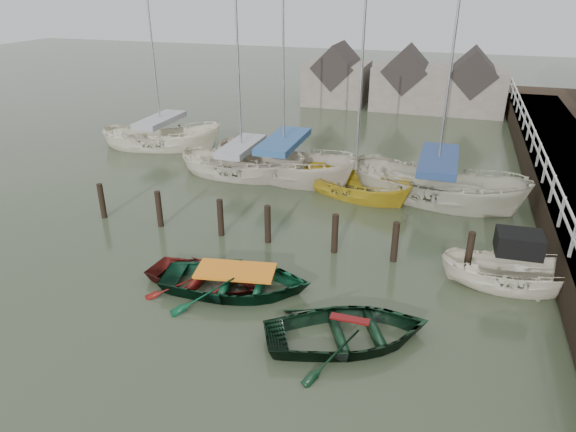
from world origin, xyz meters
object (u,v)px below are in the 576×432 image
(rowboat_dkgreen, at_px, (349,341))
(sailboat_b, at_px, (284,175))
(sailboat_c, at_px, (354,194))
(sailboat_e, at_px, (163,146))
(sailboat_a, at_px, (242,174))
(rowboat_green, at_px, (237,290))
(sailboat_d, at_px, (434,198))
(rowboat_red, at_px, (206,286))
(motorboat, at_px, (512,284))

(rowboat_dkgreen, bearing_deg, sailboat_b, -0.10)
(sailboat_b, distance_m, sailboat_c, 3.85)
(sailboat_c, bearing_deg, sailboat_e, 94.06)
(sailboat_a, xyz_separation_m, sailboat_c, (5.54, -0.76, -0.05))
(rowboat_green, bearing_deg, sailboat_a, 11.37)
(sailboat_c, bearing_deg, sailboat_a, 103.84)
(sailboat_d, bearing_deg, sailboat_c, 116.07)
(rowboat_dkgreen, relative_size, sailboat_e, 0.45)
(rowboat_green, bearing_deg, sailboat_e, 28.27)
(rowboat_dkgreen, xyz_separation_m, sailboat_b, (-5.42, 11.12, 0.06))
(sailboat_b, bearing_deg, rowboat_green, -153.95)
(sailboat_c, bearing_deg, rowboat_dkgreen, -148.12)
(sailboat_c, bearing_deg, sailboat_b, 92.52)
(rowboat_red, height_order, sailboat_e, sailboat_e)
(rowboat_dkgreen, bearing_deg, rowboat_red, 48.96)
(sailboat_b, bearing_deg, sailboat_c, -93.15)
(sailboat_a, height_order, sailboat_b, sailboat_b)
(rowboat_dkgreen, height_order, sailboat_c, sailboat_c)
(sailboat_c, height_order, sailboat_e, sailboat_c)
(motorboat, relative_size, sailboat_b, 0.34)
(sailboat_d, relative_size, sailboat_e, 1.26)
(sailboat_d, bearing_deg, sailboat_e, 94.68)
(rowboat_red, distance_m, motorboat, 9.24)
(motorboat, bearing_deg, sailboat_b, 51.08)
(rowboat_dkgreen, xyz_separation_m, sailboat_e, (-13.31, 13.52, 0.06))
(sailboat_a, distance_m, sailboat_b, 1.97)
(motorboat, height_order, sailboat_d, sailboat_d)
(motorboat, height_order, sailboat_b, sailboat_b)
(sailboat_a, distance_m, sailboat_d, 8.85)
(motorboat, distance_m, sailboat_d, 6.89)
(sailboat_a, distance_m, sailboat_e, 6.65)
(rowboat_red, height_order, sailboat_a, sailboat_a)
(rowboat_red, distance_m, rowboat_green, 0.96)
(sailboat_a, height_order, sailboat_d, sailboat_d)
(sailboat_d, bearing_deg, rowboat_dkgreen, -171.85)
(rowboat_red, bearing_deg, sailboat_d, -28.53)
(rowboat_red, distance_m, rowboat_dkgreen, 4.80)
(rowboat_green, xyz_separation_m, sailboat_d, (5.21, 9.09, 0.06))
(sailboat_c, bearing_deg, rowboat_red, -176.70)
(sailboat_d, bearing_deg, sailboat_b, 100.69)
(rowboat_red, bearing_deg, sailboat_b, 9.87)
(sailboat_b, bearing_deg, sailboat_d, -79.80)
(rowboat_red, xyz_separation_m, rowboat_dkgreen, (4.64, -1.24, 0.00))
(sailboat_e, bearing_deg, sailboat_c, -121.57)
(rowboat_red, height_order, sailboat_d, sailboat_d)
(sailboat_b, height_order, sailboat_c, sailboat_b)
(sailboat_d, bearing_deg, rowboat_red, 162.59)
(motorboat, relative_size, sailboat_d, 0.36)
(sailboat_a, bearing_deg, motorboat, -118.16)
(sailboat_d, xyz_separation_m, sailboat_e, (-14.83, 3.10, -0.00))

